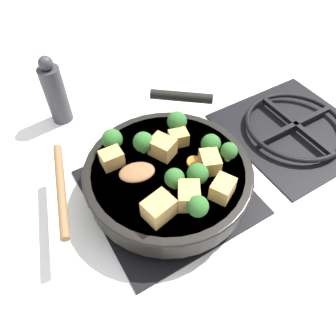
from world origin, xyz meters
name	(u,v)px	position (x,y,z in m)	size (l,w,h in m)	color
ground_plane	(168,192)	(0.00, 0.00, 0.00)	(2.40, 2.40, 0.00)	white
front_burner_grate	(168,189)	(0.00, 0.00, 0.01)	(0.31, 0.31, 0.03)	black
rear_burner_grate	(294,127)	(0.00, 0.36, 0.01)	(0.31, 0.31, 0.03)	black
skillet_pan	(168,175)	(0.00, 0.00, 0.06)	(0.40, 0.38, 0.05)	black
wooden_spoon	(97,181)	(-0.04, -0.13, 0.09)	(0.21, 0.21, 0.02)	brown
tofu_cube_center_large	(179,138)	(-0.05, 0.05, 0.09)	(0.04, 0.03, 0.03)	tan
tofu_cube_near_handle	(210,162)	(0.04, 0.07, 0.10)	(0.04, 0.03, 0.03)	tan
tofu_cube_east_chunk	(112,158)	(-0.06, -0.09, 0.10)	(0.04, 0.03, 0.03)	tan
tofu_cube_west_chunk	(159,208)	(0.08, -0.07, 0.10)	(0.05, 0.04, 0.04)	tan
tofu_cube_back_piece	(162,147)	(-0.04, 0.01, 0.10)	(0.05, 0.04, 0.04)	tan
tofu_cube_front_piece	(223,189)	(0.10, 0.05, 0.10)	(0.04, 0.03, 0.03)	tan
tofu_cube_mid_small	(189,196)	(0.09, -0.01, 0.10)	(0.05, 0.04, 0.04)	tan
broccoli_floret_near_spoon	(211,144)	(0.01, 0.09, 0.11)	(0.04, 0.04, 0.05)	#709956
broccoli_floret_center_top	(177,121)	(-0.08, 0.07, 0.11)	(0.04, 0.04, 0.05)	#709956
broccoli_floret_east_rim	(112,139)	(-0.10, -0.07, 0.11)	(0.04, 0.04, 0.05)	#709956
broccoli_floret_west_rim	(143,142)	(-0.06, -0.02, 0.11)	(0.04, 0.04, 0.05)	#709956
broccoli_floret_north_edge	(174,178)	(0.04, -0.01, 0.11)	(0.04, 0.04, 0.04)	#709956
broccoli_floret_south_cluster	(198,206)	(0.11, -0.01, 0.11)	(0.04, 0.04, 0.04)	#709956
broccoli_floret_mid_floret	(198,174)	(0.06, 0.03, 0.11)	(0.04, 0.04, 0.05)	#709956
broccoli_floret_small_inner	(229,151)	(0.04, 0.11, 0.10)	(0.03, 0.03, 0.04)	#709956
carrot_slice_orange_thin	(165,196)	(0.05, -0.04, 0.08)	(0.02, 0.02, 0.01)	orange
carrot_slice_near_center	(194,162)	(0.02, 0.05, 0.08)	(0.03, 0.03, 0.01)	orange
pepper_mill	(55,93)	(-0.34, -0.11, 0.08)	(0.05, 0.05, 0.18)	#333338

